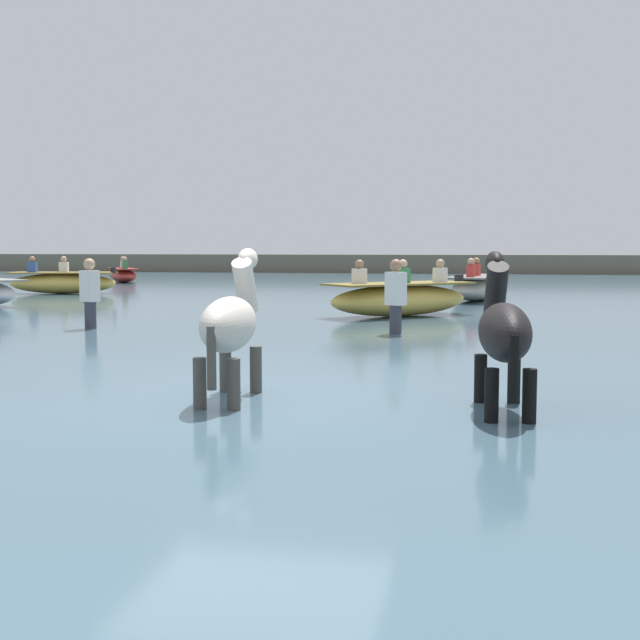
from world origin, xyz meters
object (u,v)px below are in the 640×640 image
at_px(horse_trailing_black, 503,336).
at_px(boat_distant_west, 400,299).
at_px(boat_mid_channel, 63,283).
at_px(person_onlooker_right, 396,306).
at_px(boat_far_offshore, 477,288).
at_px(person_wading_mid, 90,302).
at_px(boat_mid_outer, 123,275).
at_px(horse_lead_pinto, 231,328).

distance_m(horse_trailing_black, boat_distant_west, 9.93).
height_order(boat_mid_channel, person_onlooker_right, person_onlooker_right).
bearing_deg(boat_far_offshore, person_onlooker_right, -98.31).
distance_m(horse_trailing_black, boat_mid_channel, 20.37).
bearing_deg(person_wading_mid, boat_distant_west, 35.81).
bearing_deg(horse_trailing_black, boat_mid_channel, 128.11).
relative_size(horse_trailing_black, boat_mid_outer, 0.59).
height_order(horse_trailing_black, boat_far_offshore, horse_trailing_black).
bearing_deg(horse_trailing_black, person_wading_mid, 138.17).
height_order(boat_mid_channel, boat_mid_outer, boat_mid_channel).
relative_size(boat_far_offshore, person_wading_mid, 2.27).
bearing_deg(boat_distant_west, horse_trailing_black, -79.68).
bearing_deg(boat_far_offshore, boat_mid_channel, 176.24).
height_order(horse_lead_pinto, boat_mid_outer, horse_lead_pinto).
height_order(horse_lead_pinto, horse_trailing_black, horse_lead_pinto).
xyz_separation_m(boat_mid_channel, boat_mid_outer, (-1.63, 8.09, -0.05)).
distance_m(horse_lead_pinto, person_onlooker_right, 6.20).
bearing_deg(horse_trailing_black, boat_distant_west, 100.32).
distance_m(horse_lead_pinto, boat_distant_west, 9.70).
xyz_separation_m(horse_lead_pinto, boat_mid_outer, (-11.72, 24.03, -0.38)).
distance_m(horse_lead_pinto, horse_trailing_black, 2.48).
distance_m(boat_far_offshore, person_wading_mid, 11.25).
xyz_separation_m(horse_lead_pinto, horse_trailing_black, (2.48, -0.09, -0.02)).
bearing_deg(boat_mid_channel, person_wading_mid, -59.94).
height_order(boat_far_offshore, person_wading_mid, person_wading_mid).
distance_m(horse_lead_pinto, person_wading_mid, 7.44).
relative_size(boat_far_offshore, person_onlooker_right, 2.27).
distance_m(horse_lead_pinto, boat_mid_outer, 26.74).
bearing_deg(boat_mid_channel, person_onlooker_right, -41.63).
bearing_deg(boat_distant_west, boat_far_offshore, 73.96).
height_order(boat_far_offshore, boat_distant_west, boat_distant_west).
bearing_deg(horse_lead_pinto, boat_mid_outer, 116.01).
bearing_deg(boat_mid_outer, boat_distant_west, -49.13).
xyz_separation_m(horse_trailing_black, person_wading_mid, (-6.83, 6.12, -0.19)).
bearing_deg(boat_mid_channel, horse_lead_pinto, -57.66).
distance_m(horse_trailing_black, person_onlooker_right, 6.40).
xyz_separation_m(person_onlooker_right, person_wading_mid, (-5.31, -0.09, 0.00)).
bearing_deg(boat_far_offshore, horse_trailing_black, -89.20).
bearing_deg(horse_lead_pinto, boat_distant_west, 85.86).
height_order(person_onlooker_right, person_wading_mid, same).
xyz_separation_m(horse_trailing_black, person_onlooker_right, (-1.53, 6.21, -0.19)).
height_order(horse_trailing_black, boat_mid_outer, horse_trailing_black).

